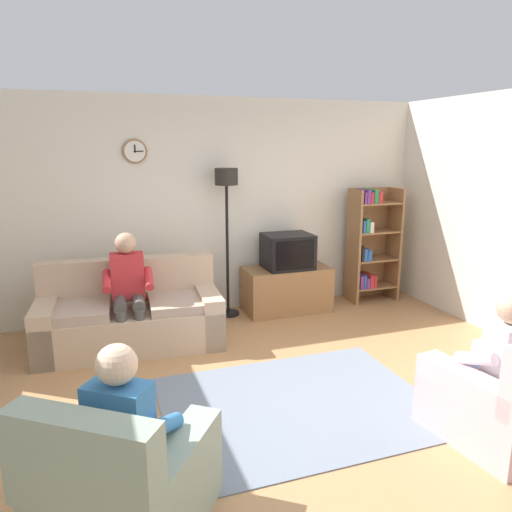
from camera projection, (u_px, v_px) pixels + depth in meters
ground_plane at (294, 407)px, 4.01m from camera, size 12.00×12.00×0.00m
back_wall_assembly at (212, 207)px, 6.15m from camera, size 6.20×0.17×2.70m
couch at (131, 317)px, 5.20m from camera, size 1.95×0.99×0.90m
tv_stand at (286, 289)px, 6.29m from camera, size 1.10×0.56×0.58m
tv at (288, 251)px, 6.15m from camera, size 0.60×0.49×0.44m
bookshelf at (370, 243)px, 6.64m from camera, size 0.68×0.36×1.55m
floor_lamp at (227, 201)px, 5.88m from camera, size 0.28×0.28×1.85m
armchair_near_window at (125, 485)px, 2.67m from camera, size 1.16×1.18×0.90m
armchair_near_bookshelf at (502, 402)px, 3.53m from camera, size 0.90×0.97×0.90m
area_rug at (297, 404)px, 4.04m from camera, size 2.20×1.70×0.01m
person_on_couch at (128, 286)px, 5.01m from camera, size 0.53×0.55×1.24m
person_in_left_armchair at (130, 425)px, 2.68m from camera, size 0.62×0.64×1.12m
person_in_right_armchair at (496, 358)px, 3.53m from camera, size 0.55×0.57×1.12m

